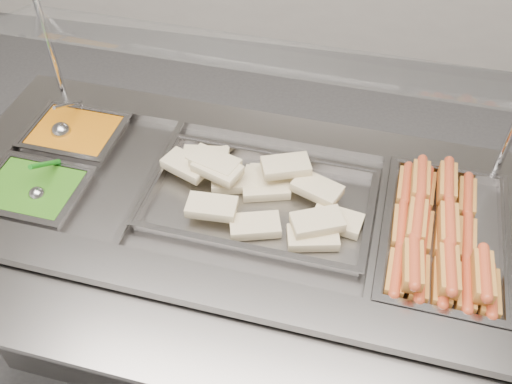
% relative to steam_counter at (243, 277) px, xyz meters
% --- Properties ---
extents(steam_counter, '(1.71, 0.82, 0.80)m').
position_rel_steam_counter_xyz_m(steam_counter, '(0.00, 0.00, 0.00)').
color(steam_counter, slate).
rests_on(steam_counter, ground).
extents(tray_rail, '(1.62, 0.40, 0.05)m').
position_rel_steam_counter_xyz_m(tray_rail, '(-0.02, -0.46, 0.36)').
color(tray_rail, gray).
rests_on(tray_rail, steam_counter).
extents(sneeze_guard, '(1.48, 0.33, 0.39)m').
position_rel_steam_counter_xyz_m(sneeze_guard, '(0.01, 0.20, 0.73)').
color(sneeze_guard, '#BBBBBF').
rests_on(sneeze_guard, steam_counter).
extents(pan_hotdogs, '(0.33, 0.50, 0.09)m').
position_rel_steam_counter_xyz_m(pan_hotdogs, '(0.56, -0.03, 0.37)').
color(pan_hotdogs, '#969393').
rests_on(pan_hotdogs, steam_counter).
extents(pan_wraps, '(0.62, 0.38, 0.06)m').
position_rel_steam_counter_xyz_m(pan_wraps, '(0.05, -0.00, 0.38)').
color(pan_wraps, '#969393').
rests_on(pan_wraps, steam_counter).
extents(pan_beans, '(0.28, 0.23, 0.09)m').
position_rel_steam_counter_xyz_m(pan_beans, '(-0.57, 0.16, 0.37)').
color(pan_beans, '#969393').
rests_on(pan_beans, steam_counter).
extents(pan_peas, '(0.28, 0.23, 0.09)m').
position_rel_steam_counter_xyz_m(pan_peas, '(-0.58, -0.10, 0.37)').
color(pan_peas, '#969393').
rests_on(pan_peas, steam_counter).
extents(hotdogs_in_buns, '(0.28, 0.47, 0.10)m').
position_rel_steam_counter_xyz_m(hotdogs_in_buns, '(0.54, -0.04, 0.41)').
color(hotdogs_in_buns, '#B05F24').
rests_on(hotdogs_in_buns, pan_hotdogs).
extents(tortilla_wraps, '(0.60, 0.34, 0.09)m').
position_rel_steam_counter_xyz_m(tortilla_wraps, '(0.03, 0.03, 0.41)').
color(tortilla_wraps, '#C7B685').
rests_on(tortilla_wraps, pan_wraps).
extents(ladle, '(0.06, 0.18, 0.13)m').
position_rel_steam_counter_xyz_m(ladle, '(-0.61, 0.14, 0.41)').
color(ladle, '#A3A3A7').
rests_on(ladle, pan_beans).
extents(serving_spoon, '(0.05, 0.16, 0.13)m').
position_rel_steam_counter_xyz_m(serving_spoon, '(-0.56, -0.11, 0.41)').
color(serving_spoon, '#A3A3A7').
rests_on(serving_spoon, pan_peas).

